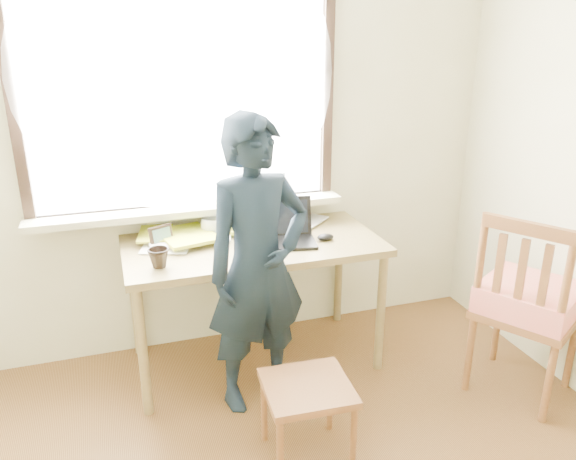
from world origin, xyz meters
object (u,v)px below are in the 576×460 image
object	(u,v)px
laptop	(283,231)
person	(258,267)
mug_white	(213,226)
work_chair	(307,396)
desk	(253,255)
side_chair	(528,301)
mug_dark	(159,258)

from	to	relation	value
laptop	person	xyz separation A→B (m)	(-0.24, -0.32, -0.05)
mug_white	work_chair	distance (m)	1.20
desk	work_chair	bearing A→B (deg)	-89.00
desk	mug_white	xyz separation A→B (m)	(-0.20, 0.19, 0.14)
mug_white	side_chair	size ratio (longest dim) A/B	0.13
mug_dark	work_chair	world-z (taller)	mug_dark
mug_white	person	xyz separation A→B (m)	(0.13, -0.54, -0.05)
laptop	work_chair	world-z (taller)	laptop
mug_white	mug_dark	xyz separation A→B (m)	(-0.35, -0.38, -0.00)
laptop	mug_dark	size ratio (longest dim) A/B	3.58
mug_white	side_chair	xyz separation A→B (m)	(1.53, -0.94, -0.28)
desk	work_chair	distance (m)	0.95
mug_white	side_chair	world-z (taller)	side_chair
work_chair	side_chair	size ratio (longest dim) A/B	0.39
laptop	mug_white	world-z (taller)	laptop
work_chair	laptop	bearing A→B (deg)	79.48
side_chair	laptop	bearing A→B (deg)	148.11
laptop	mug_white	size ratio (longest dim) A/B	2.85
mug_dark	side_chair	size ratio (longest dim) A/B	0.10
desk	side_chair	xyz separation A→B (m)	(1.33, -0.75, -0.15)
laptop	work_chair	xyz separation A→B (m)	(-0.16, -0.85, -0.50)
work_chair	side_chair	bearing A→B (deg)	5.67
mug_white	mug_dark	world-z (taller)	mug_white
desk	side_chair	bearing A→B (deg)	-29.43
work_chair	person	size ratio (longest dim) A/B	0.27
desk	person	xyz separation A→B (m)	(-0.07, -0.35, 0.08)
mug_white	work_chair	world-z (taller)	mug_white
mug_white	work_chair	bearing A→B (deg)	-78.73
mug_dark	desk	bearing A→B (deg)	19.32
laptop	side_chair	bearing A→B (deg)	-31.89
mug_dark	work_chair	size ratio (longest dim) A/B	0.26
desk	mug_white	world-z (taller)	mug_white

